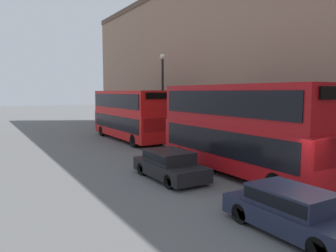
# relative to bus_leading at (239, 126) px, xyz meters

# --- Properties ---
(ground_plane) EXTENTS (200.00, 200.00, 0.00)m
(ground_plane) POSITION_rel_bus_leading_xyz_m (-1.60, -5.85, -2.49)
(ground_plane) COLOR #5B5B5B
(bus_leading) EXTENTS (2.59, 10.17, 4.53)m
(bus_leading) POSITION_rel_bus_leading_xyz_m (0.00, 0.00, 0.00)
(bus_leading) COLOR #A80F14
(bus_leading) RESTS_ON ground
(bus_second_in_queue) EXTENTS (2.59, 10.52, 4.28)m
(bus_second_in_queue) POSITION_rel_bus_leading_xyz_m (0.00, 13.80, -0.13)
(bus_second_in_queue) COLOR red
(bus_second_in_queue) RESTS_ON ground
(car_dark_sedan) EXTENTS (1.76, 4.32, 1.35)m
(car_dark_sedan) POSITION_rel_bus_leading_xyz_m (-3.40, -6.07, -1.77)
(car_dark_sedan) COLOR #1E2338
(car_dark_sedan) RESTS_ON ground
(car_hatchback) EXTENTS (1.90, 4.30, 1.36)m
(car_hatchback) POSITION_rel_bus_leading_xyz_m (-3.40, 1.04, -1.77)
(car_hatchback) COLOR black
(car_hatchback) RESTS_ON ground
(street_lamp) EXTENTS (0.44, 0.44, 7.23)m
(street_lamp) POSITION_rel_bus_leading_xyz_m (1.88, 11.08, 1.91)
(street_lamp) COLOR black
(street_lamp) RESTS_ON ground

